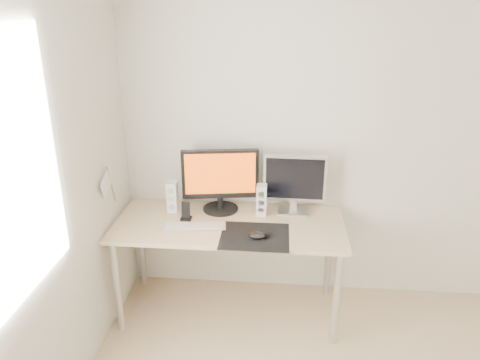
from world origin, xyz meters
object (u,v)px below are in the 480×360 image
object	(u,v)px
second_monitor	(295,181)
mouse	(258,235)
phone_dock	(186,214)
desk	(229,232)
keyboard	(195,226)
main_monitor	(220,178)
speaker_left	(173,197)
speaker_right	(261,200)

from	to	relation	value
second_monitor	mouse	bearing A→B (deg)	-118.74
mouse	phone_dock	xyz separation A→B (m)	(-0.52, 0.23, 0.02)
desk	phone_dock	bearing A→B (deg)	177.44
phone_dock	keyboard	bearing A→B (deg)	-52.86
main_monitor	speaker_left	bearing A→B (deg)	-172.60
mouse	second_monitor	xyz separation A→B (m)	(0.24, 0.43, 0.22)
mouse	keyboard	xyz separation A→B (m)	(-0.43, 0.12, -0.02)
keyboard	phone_dock	distance (m)	0.14
speaker_left	phone_dock	xyz separation A→B (m)	(0.12, -0.13, -0.07)
desk	speaker_right	world-z (taller)	speaker_right
mouse	second_monitor	bearing A→B (deg)	61.26
mouse	second_monitor	size ratio (longest dim) A/B	0.26
speaker_right	phone_dock	size ratio (longest dim) A/B	1.68
desk	speaker_right	size ratio (longest dim) A/B	6.98
desk	main_monitor	distance (m)	0.39
speaker_left	phone_dock	size ratio (longest dim) A/B	1.68
desk	keyboard	bearing A→B (deg)	-156.58
speaker_right	keyboard	world-z (taller)	speaker_right
main_monitor	phone_dock	world-z (taller)	main_monitor
main_monitor	second_monitor	xyz separation A→B (m)	(0.53, 0.02, -0.01)
phone_dock	mouse	bearing A→B (deg)	-24.38
mouse	keyboard	size ratio (longest dim) A/B	0.27
main_monitor	speaker_right	bearing A→B (deg)	-9.14
second_monitor	keyboard	bearing A→B (deg)	-155.32
speaker_left	keyboard	size ratio (longest dim) A/B	0.53
speaker_left	keyboard	distance (m)	0.34
desk	phone_dock	size ratio (longest dim) A/B	11.75
desk	second_monitor	distance (m)	0.59
speaker_right	phone_dock	bearing A→B (deg)	-166.22
mouse	desk	size ratio (longest dim) A/B	0.07
mouse	main_monitor	size ratio (longest dim) A/B	0.21
desk	main_monitor	world-z (taller)	main_monitor
main_monitor	phone_dock	xyz separation A→B (m)	(-0.22, -0.18, -0.21)
second_monitor	speaker_right	xyz separation A→B (m)	(-0.23, -0.07, -0.13)
keyboard	main_monitor	bearing A→B (deg)	64.07
speaker_left	phone_dock	bearing A→B (deg)	-47.01
speaker_left	desk	bearing A→B (deg)	-18.71
speaker_left	speaker_right	bearing A→B (deg)	-0.30
main_monitor	second_monitor	world-z (taller)	main_monitor
main_monitor	speaker_left	world-z (taller)	main_monitor
desk	phone_dock	world-z (taller)	phone_dock
speaker_right	keyboard	distance (m)	0.51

